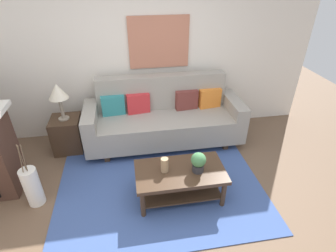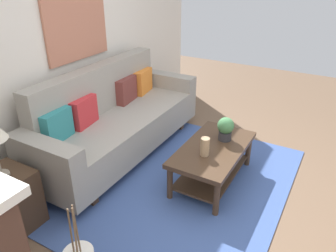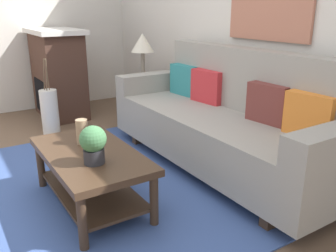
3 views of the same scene
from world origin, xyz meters
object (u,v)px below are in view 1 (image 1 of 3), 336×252
object	(u,v)px
framed_painting	(159,42)
table_lamp	(58,93)
throw_pillow_crimson	(138,103)
potted_plant_tabletop	(198,162)
floor_vase	(32,187)
coffee_table	(180,177)
throw_pillow_orange	(210,98)
throw_pillow_teal	(113,105)
couch	(164,119)
side_table	(68,134)
throw_pillow_maroon	(187,100)
tabletop_vase	(165,165)

from	to	relation	value
framed_painting	table_lamp	bearing A→B (deg)	-164.04
throw_pillow_crimson	potted_plant_tabletop	bearing A→B (deg)	-67.09
floor_vase	framed_painting	distance (m)	2.69
coffee_table	potted_plant_tabletop	size ratio (longest dim) A/B	4.20
throw_pillow_orange	table_lamp	world-z (taller)	table_lamp
potted_plant_tabletop	floor_vase	size ratio (longest dim) A/B	0.50
throw_pillow_teal	framed_painting	world-z (taller)	framed_painting
couch	side_table	size ratio (longest dim) A/B	4.43
throw_pillow_teal	framed_painting	size ratio (longest dim) A/B	0.38
coffee_table	framed_painting	world-z (taller)	framed_painting
throw_pillow_teal	throw_pillow_crimson	world-z (taller)	same
couch	throw_pillow_maroon	size ratio (longest dim) A/B	6.88
floor_vase	table_lamp	bearing A→B (deg)	77.18
couch	framed_painting	distance (m)	1.20
throw_pillow_maroon	coffee_table	world-z (taller)	throw_pillow_maroon
framed_painting	side_table	bearing A→B (deg)	-164.04
throw_pillow_teal	side_table	size ratio (longest dim) A/B	0.64
throw_pillow_teal	floor_vase	world-z (taller)	throw_pillow_teal
couch	side_table	distance (m)	1.55
potted_plant_tabletop	floor_vase	distance (m)	2.04
throw_pillow_teal	throw_pillow_orange	bearing A→B (deg)	0.00
floor_vase	coffee_table	bearing A→B (deg)	-5.92
coffee_table	framed_painting	xyz separation A→B (m)	(-0.01, 1.74, 1.22)
throw_pillow_teal	throw_pillow_crimson	xyz separation A→B (m)	(0.39, 0.00, 0.00)
coffee_table	potted_plant_tabletop	distance (m)	0.33
tabletop_vase	floor_vase	xyz separation A→B (m)	(-1.61, 0.17, -0.26)
couch	tabletop_vase	size ratio (longest dim) A/B	13.02
throw_pillow_maroon	potted_plant_tabletop	world-z (taller)	throw_pillow_maroon
potted_plant_tabletop	table_lamp	world-z (taller)	table_lamp
tabletop_vase	framed_painting	bearing A→B (deg)	83.87
throw_pillow_teal	potted_plant_tabletop	xyz separation A→B (m)	(1.00, -1.44, -0.11)
table_lamp	framed_painting	size ratio (longest dim) A/B	0.60
table_lamp	floor_vase	distance (m)	1.35
potted_plant_tabletop	side_table	world-z (taller)	potted_plant_tabletop
couch	table_lamp	world-z (taller)	table_lamp
throw_pillow_maroon	throw_pillow_orange	bearing A→B (deg)	0.00
side_table	floor_vase	distance (m)	1.14
floor_vase	potted_plant_tabletop	bearing A→B (deg)	-6.56
table_lamp	floor_vase	bearing A→B (deg)	-102.82
floor_vase	throw_pillow_orange	bearing A→B (deg)	25.09
couch	throw_pillow_orange	bearing A→B (deg)	8.93
throw_pillow_maroon	side_table	size ratio (longest dim) A/B	0.64
couch	throw_pillow_maroon	world-z (taller)	couch
throw_pillow_maroon	side_table	world-z (taller)	throw_pillow_maroon
couch	framed_painting	size ratio (longest dim) A/B	2.63
throw_pillow_crimson	throw_pillow_maroon	world-z (taller)	same
throw_pillow_teal	coffee_table	world-z (taller)	throw_pillow_teal
framed_painting	throw_pillow_orange	bearing A→B (deg)	-23.36
throw_pillow_crimson	floor_vase	bearing A→B (deg)	-139.13
throw_pillow_teal	table_lamp	bearing A→B (deg)	-172.46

